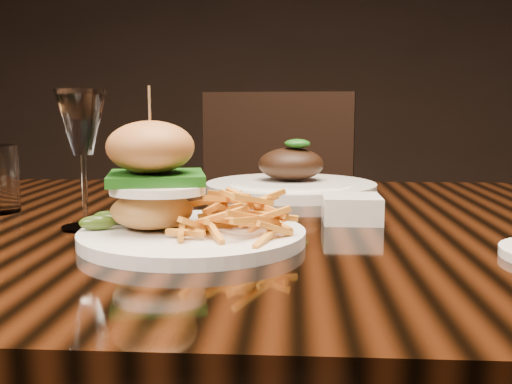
# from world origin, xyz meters

# --- Properties ---
(dining_table) EXTENTS (1.60, 0.90, 0.75)m
(dining_table) POSITION_xyz_m (0.00, 0.00, 0.67)
(dining_table) COLOR black
(dining_table) RESTS_ON ground
(burger_plate) EXTENTS (0.27, 0.27, 0.18)m
(burger_plate) POSITION_xyz_m (-0.09, -0.13, 0.80)
(burger_plate) COLOR white
(burger_plate) RESTS_ON dining_table
(ramekin) EXTENTS (0.10, 0.10, 0.04)m
(ramekin) POSITION_xyz_m (0.11, 0.01, 0.77)
(ramekin) COLOR white
(ramekin) RESTS_ON dining_table
(wine_glass) EXTENTS (0.07, 0.07, 0.18)m
(wine_glass) POSITION_xyz_m (-0.24, -0.06, 0.88)
(wine_glass) COLOR white
(wine_glass) RESTS_ON dining_table
(far_dish) EXTENTS (0.31, 0.31, 0.10)m
(far_dish) POSITION_xyz_m (0.03, 0.29, 0.77)
(far_dish) COLOR white
(far_dish) RESTS_ON dining_table
(chair_far) EXTENTS (0.53, 0.53, 0.95)m
(chair_far) POSITION_xyz_m (-0.03, 0.89, 0.54)
(chair_far) COLOR black
(chair_far) RESTS_ON ground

